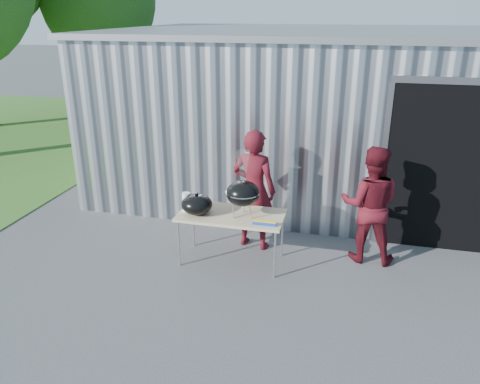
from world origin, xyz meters
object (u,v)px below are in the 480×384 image
(kettle_grill, at_px, (243,189))
(person_cook, at_px, (254,190))
(folding_table, at_px, (231,217))
(person_bystander, at_px, (370,205))

(kettle_grill, bearing_deg, person_cook, 86.66)
(folding_table, relative_size, person_cook, 0.81)
(kettle_grill, relative_size, person_cook, 0.51)
(person_cook, distance_m, person_bystander, 1.69)
(kettle_grill, height_order, person_bystander, person_bystander)
(kettle_grill, distance_m, person_cook, 0.63)
(folding_table, bearing_deg, person_cook, 69.32)
(kettle_grill, bearing_deg, folding_table, 169.19)
(kettle_grill, distance_m, person_bystander, 1.84)
(person_cook, bearing_deg, person_bystander, -169.55)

